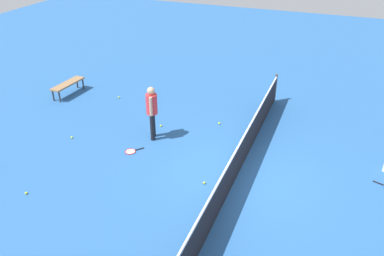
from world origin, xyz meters
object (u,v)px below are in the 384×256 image
(player_near_side, at_px, (152,109))
(tennis_ball_baseline, at_px, (26,193))
(tennis_racket_near_player, at_px, (131,151))
(courtside_bench, at_px, (68,85))
(tennis_ball_stray_right, at_px, (219,123))
(tennis_ball_by_net, at_px, (204,183))
(tennis_ball_near_player, at_px, (161,126))
(tennis_ball_stray_left, at_px, (72,137))
(tennis_ball_midcourt, at_px, (119,97))

(player_near_side, relative_size, tennis_ball_baseline, 25.76)
(tennis_racket_near_player, xyz_separation_m, tennis_ball_baseline, (2.69, -1.47, 0.02))
(tennis_racket_near_player, bearing_deg, courtside_bench, -122.99)
(player_near_side, distance_m, tennis_racket_near_player, 1.40)
(tennis_racket_near_player, xyz_separation_m, tennis_ball_stray_right, (-2.55, 1.88, 0.02))
(tennis_ball_by_net, distance_m, courtside_bench, 7.53)
(tennis_ball_by_net, bearing_deg, tennis_ball_near_player, -135.14)
(tennis_ball_stray_right, bearing_deg, tennis_ball_stray_left, -57.28)
(tennis_ball_baseline, height_order, courtside_bench, courtside_bench)
(tennis_racket_near_player, distance_m, tennis_ball_stray_right, 3.17)
(tennis_ball_baseline, bearing_deg, tennis_ball_stray_left, -167.03)
(tennis_racket_near_player, height_order, tennis_ball_midcourt, tennis_ball_midcourt)
(tennis_ball_midcourt, bearing_deg, tennis_ball_stray_right, 81.96)
(courtside_bench, bearing_deg, tennis_racket_near_player, 57.01)
(tennis_ball_midcourt, xyz_separation_m, courtside_bench, (0.41, -1.93, 0.38))
(tennis_ball_baseline, bearing_deg, tennis_ball_stray_right, 147.45)
(tennis_ball_stray_left, height_order, courtside_bench, courtside_bench)
(tennis_ball_baseline, distance_m, courtside_bench, 6.07)
(player_near_side, bearing_deg, tennis_ball_stray_right, 134.38)
(tennis_ball_midcourt, distance_m, courtside_bench, 2.01)
(tennis_ball_stray_left, bearing_deg, tennis_racket_near_player, 89.90)
(tennis_ball_midcourt, bearing_deg, tennis_ball_baseline, 7.80)
(tennis_ball_stray_left, bearing_deg, player_near_side, 112.20)
(tennis_racket_near_player, height_order, tennis_ball_near_player, tennis_ball_near_player)
(player_near_side, height_order, tennis_ball_near_player, player_near_side)
(tennis_ball_by_net, relative_size, tennis_ball_baseline, 1.00)
(tennis_ball_near_player, distance_m, tennis_ball_by_net, 3.35)
(tennis_racket_near_player, relative_size, courtside_bench, 0.36)
(tennis_ball_by_net, xyz_separation_m, tennis_ball_baseline, (2.01, -3.98, 0.00))
(tennis_ball_by_net, xyz_separation_m, tennis_ball_stray_left, (-0.68, -4.60, 0.00))
(tennis_ball_baseline, xyz_separation_m, tennis_ball_stray_left, (-2.69, -0.62, 0.00))
(tennis_racket_near_player, relative_size, tennis_ball_stray_right, 8.40)
(player_near_side, bearing_deg, tennis_ball_near_player, -172.63)
(tennis_ball_by_net, height_order, courtside_bench, courtside_bench)
(tennis_ball_midcourt, bearing_deg, courtside_bench, -77.85)
(tennis_racket_near_player, distance_m, tennis_ball_midcourt, 3.87)
(player_near_side, bearing_deg, tennis_ball_midcourt, -130.92)
(tennis_ball_baseline, xyz_separation_m, courtside_bench, (-5.41, -2.73, 0.38))
(player_near_side, bearing_deg, tennis_ball_baseline, -25.20)
(player_near_side, distance_m, tennis_ball_stray_left, 2.71)
(tennis_racket_near_player, height_order, tennis_ball_by_net, tennis_ball_by_net)
(tennis_ball_near_player, xyz_separation_m, tennis_ball_stray_right, (-0.86, 1.72, 0.00))
(tennis_racket_near_player, bearing_deg, tennis_ball_stray_left, -90.10)
(tennis_ball_near_player, relative_size, tennis_ball_baseline, 1.00)
(player_near_side, xyz_separation_m, tennis_racket_near_player, (0.96, -0.25, -1.00))
(tennis_ball_stray_right, relative_size, courtside_bench, 0.04)
(tennis_racket_near_player, relative_size, tennis_ball_midcourt, 8.40)
(tennis_ball_baseline, bearing_deg, tennis_racket_near_player, 151.41)
(tennis_ball_near_player, bearing_deg, tennis_ball_by_net, 44.86)
(player_near_side, distance_m, tennis_ball_near_player, 1.23)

